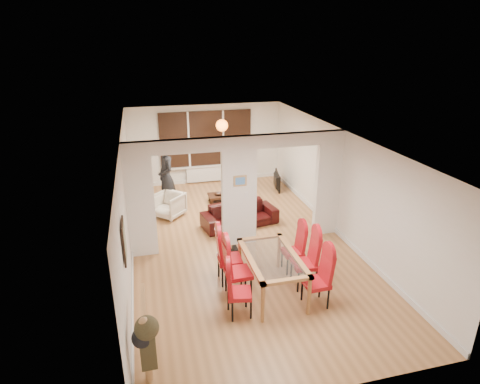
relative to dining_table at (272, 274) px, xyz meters
name	(u,v)px	position (x,y,z in m)	size (l,w,h in m)	color
floor	(239,242)	(-0.12, 2.09, -0.40)	(5.00, 9.00, 0.01)	#A67143
room_walls	(239,192)	(-0.12, 2.09, 0.90)	(5.00, 9.00, 2.60)	silver
divider_wall	(239,192)	(-0.12, 2.09, 0.90)	(5.00, 0.18, 2.60)	white
bay_window_blinds	(206,139)	(-0.12, 6.53, 1.10)	(3.00, 0.08, 1.80)	black
radiator	(207,174)	(-0.12, 6.49, -0.10)	(1.40, 0.08, 0.50)	white
pendant_light	(222,125)	(0.18, 5.39, 1.75)	(0.36, 0.36, 0.36)	orange
stair_newel	(145,326)	(-2.37, -1.11, 0.15)	(0.40, 1.20, 1.10)	tan
wall_poster	(124,241)	(-2.59, -0.31, 1.20)	(0.04, 0.52, 0.67)	gray
pillar_photo	(240,181)	(-0.12, 1.99, 1.20)	(0.30, 0.03, 0.25)	#4C8CD8
dining_table	(272,274)	(0.00, 0.00, 0.00)	(0.95, 1.69, 0.79)	#A16B3B
dining_chair_la	(239,290)	(-0.76, -0.50, 0.12)	(0.41, 0.41, 1.03)	#AA1119
dining_chair_lb	(238,269)	(-0.65, 0.04, 0.19)	(0.47, 0.47, 1.18)	#AA1119
dining_chair_lc	(230,255)	(-0.69, 0.57, 0.18)	(0.46, 0.46, 1.15)	#AA1119
dining_chair_ra	(316,279)	(0.65, -0.57, 0.15)	(0.44, 0.44, 1.09)	#AA1119
dining_chair_rb	(305,260)	(0.68, 0.05, 0.17)	(0.45, 0.45, 1.13)	#AA1119
dining_chair_rc	(293,249)	(0.66, 0.62, 0.11)	(0.41, 0.41, 1.02)	#AA1119
sofa	(240,215)	(0.13, 3.02, -0.11)	(1.95, 0.76, 0.57)	black
armchair	(169,205)	(-1.61, 4.02, -0.06)	(0.71, 0.73, 0.67)	beige
person	(166,177)	(-1.59, 4.60, 0.55)	(0.45, 0.69, 1.90)	black
television	(275,181)	(1.88, 5.36, -0.12)	(0.12, 0.95, 0.55)	black
coffee_table	(226,198)	(0.13, 4.67, -0.28)	(1.04, 0.52, 0.24)	black
bottle	(227,191)	(0.13, 4.56, -0.02)	(0.07, 0.07, 0.28)	#143F19
bowl	(219,194)	(-0.09, 4.67, -0.13)	(0.24, 0.24, 0.06)	black
shoes	(232,250)	(-0.38, 1.68, -0.34)	(0.25, 0.27, 0.10)	black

